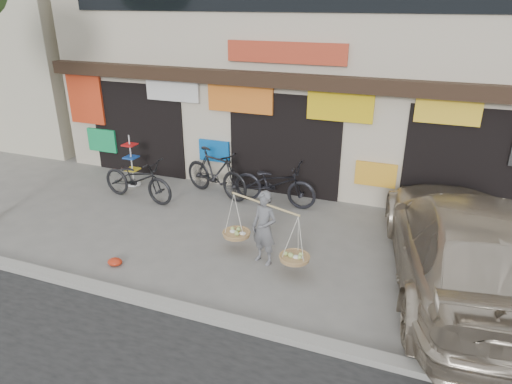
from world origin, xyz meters
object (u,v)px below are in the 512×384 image
at_px(street_vendor, 264,231).
at_px(suv, 467,244).
at_px(bike_2, 275,183).
at_px(bike_1, 216,173).
at_px(display_rack, 132,165).
at_px(bike_0, 138,179).

xyz_separation_m(street_vendor, suv, (3.65, 0.50, 0.19)).
bearing_deg(street_vendor, bike_2, 123.80).
relative_size(bike_1, suv, 0.33).
relative_size(bike_1, display_rack, 1.48).
bearing_deg(bike_2, display_rack, 94.21).
distance_m(bike_1, suv, 6.40).
distance_m(bike_0, bike_2, 3.56).
bearing_deg(display_rack, bike_2, 2.29).
bearing_deg(bike_0, display_rack, 48.98).
bearing_deg(display_rack, suv, -13.69).
bearing_deg(suv, bike_0, -18.36).
relative_size(bike_0, suv, 0.34).
bearing_deg(bike_1, bike_0, 137.01).
bearing_deg(bike_2, bike_0, 108.21).
relative_size(bike_2, display_rack, 1.51).
distance_m(street_vendor, bike_2, 2.84).
bearing_deg(bike_1, suv, -91.86).
distance_m(street_vendor, bike_0, 4.50).
height_order(bike_0, bike_2, bike_2).
height_order(street_vendor, bike_2, street_vendor).
distance_m(bike_1, bike_2, 1.63).
xyz_separation_m(bike_1, suv, (6.00, -2.22, 0.24)).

